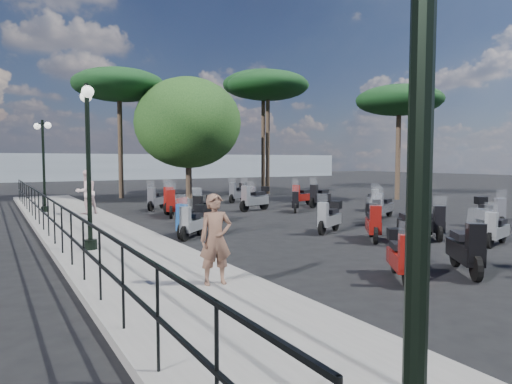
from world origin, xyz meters
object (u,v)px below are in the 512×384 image
woman (216,239)px  scooter_28 (319,197)px  scooter_8 (329,218)px  scooter_11 (156,200)px  scooter_7 (410,226)px  scooter_13 (373,223)px  scooter_10 (202,210)px  scooter_19 (496,230)px  scooter_1 (400,256)px  pine_3 (399,101)px  scooter_29 (302,196)px  pine_0 (263,85)px  broadleaf_tree (188,123)px  scooter_2 (193,222)px  pine_2 (119,86)px  scooter_25 (490,213)px  scooter_15 (373,213)px  lamp_post_1 (88,156)px  scooter_16 (254,200)px  scooter_20 (424,203)px  scooter_27 (384,207)px  scooter_5 (172,205)px  lamp_post_2 (43,160)px  scooter_0 (466,250)px  scooter_3 (187,221)px  scooter_14 (435,223)px  pedestrian_far (86,192)px  scooter_23 (258,196)px  lamp_post_0 (421,95)px  pine_1 (268,86)px  scooter_9 (205,210)px  scooter_17 (238,193)px  scooter_4 (175,201)px

woman → scooter_28: (10.51, 10.40, -0.43)m
scooter_8 → scooter_11: scooter_11 is taller
scooter_7 → scooter_13: size_ratio=1.05×
scooter_10 → scooter_19: scooter_10 is taller
scooter_1 → pine_3: bearing=-101.4°
scooter_29 → pine_0: (3.34, 9.18, 7.06)m
broadleaf_tree → scooter_2: bearing=-111.6°
scooter_1 → pine_2: pine_2 is taller
woman → scooter_10: bearing=77.4°
scooter_25 → scooter_11: bearing=-27.1°
scooter_28 → scooter_10: bearing=84.7°
scooter_15 → pine_0: pine_0 is taller
woman → scooter_29: (10.22, 11.46, -0.46)m
lamp_post_1 → scooter_25: (12.50, -2.18, -1.89)m
scooter_16 → scooter_20: size_ratio=1.28×
woman → scooter_27: bearing=39.6°
woman → scooter_5: bearing=83.5°
lamp_post_2 → scooter_20: 15.71m
scooter_15 → pine_2: (-4.94, 15.94, 6.30)m
scooter_0 → pine_0: 24.71m
scooter_3 → scooter_29: size_ratio=0.81×
scooter_14 → scooter_25: size_ratio=0.85×
pedestrian_far → pine_2: size_ratio=0.23×
scooter_25 → scooter_28: size_ratio=0.90×
scooter_23 → scooter_25: size_ratio=0.97×
scooter_16 → scooter_19: size_ratio=1.22×
lamp_post_0 → pine_1: bearing=47.1°
scooter_9 → pine_2: (0.22, 12.78, 6.21)m
scooter_2 → scooter_28: size_ratio=0.72×
scooter_16 → scooter_17: (1.35, 4.03, 0.01)m
lamp_post_2 → scooter_2: (3.14, -8.28, -1.84)m
scooter_0 → scooter_27: size_ratio=0.95×
lamp_post_1 → pine_0: bearing=55.3°
scooter_25 → scooter_29: (-1.01, 9.34, -0.04)m
scooter_27 → scooter_28: (0.43, 4.58, 0.05)m
scooter_20 → scooter_4: bearing=11.5°
scooter_5 → scooter_9: bearing=119.9°
scooter_9 → scooter_23: bearing=-87.6°
scooter_14 → scooter_28: scooter_28 is taller
lamp_post_1 → lamp_post_2: bearing=97.9°
scooter_14 → pine_1: (5.43, 17.91, 6.87)m
lamp_post_2 → pine_2: size_ratio=0.49×
scooter_14 → scooter_19: bearing=143.9°
scooter_25 → scooter_1: bearing=49.3°
scooter_27 → scooter_1: bearing=113.4°
broadleaf_tree → pine_3: (10.15, -6.90, 1.20)m
scooter_28 → scooter_0: bearing=133.6°
scooter_5 → scooter_25: (8.22, -8.34, 0.00)m
scooter_0 → scooter_28: size_ratio=0.85×
scooter_13 → scooter_14: size_ratio=1.06×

